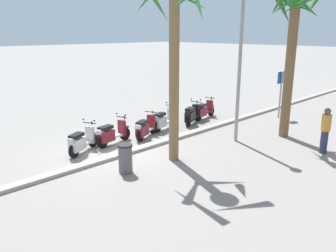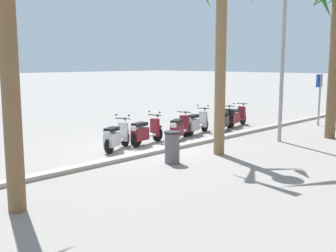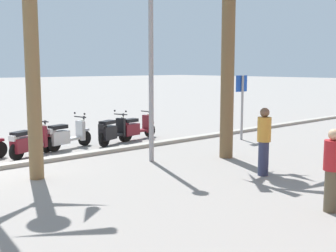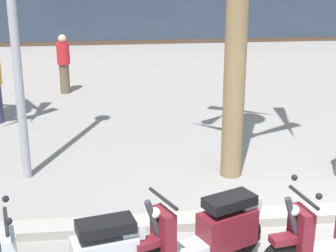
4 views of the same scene
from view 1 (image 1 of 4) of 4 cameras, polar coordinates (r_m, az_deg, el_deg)
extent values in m
plane|color=gray|center=(13.07, -9.12, -4.24)|extent=(200.00, 200.00, 0.00)
cube|color=gray|center=(12.62, -7.63, -4.62)|extent=(60.00, 0.36, 0.12)
cylinder|color=black|center=(18.39, 7.21, 2.47)|extent=(0.53, 0.18, 0.52)
cylinder|color=black|center=(17.32, 5.15, 1.71)|extent=(0.53, 0.18, 0.52)
cube|color=maroon|center=(17.88, 6.30, 2.32)|extent=(0.64, 0.37, 0.08)
cube|color=maroon|center=(17.47, 5.54, 2.35)|extent=(0.72, 0.43, 0.42)
cube|color=black|center=(17.38, 5.53, 3.42)|extent=(0.64, 0.39, 0.12)
cube|color=maroon|center=(18.18, 6.96, 3.26)|extent=(0.19, 0.36, 0.66)
cube|color=maroon|center=(18.33, 7.24, 3.35)|extent=(0.34, 0.21, 0.08)
cylinder|color=#333338|center=(18.21, 7.10, 3.76)|extent=(0.29, 0.11, 0.69)
cylinder|color=black|center=(18.08, 7.01, 4.71)|extent=(0.13, 0.56, 0.04)
sphere|color=white|center=(18.20, 7.15, 4.33)|extent=(0.12, 0.12, 0.12)
cube|color=maroon|center=(17.16, 5.04, 2.94)|extent=(0.27, 0.24, 0.16)
cylinder|color=black|center=(17.29, 4.83, 1.70)|extent=(0.52, 0.28, 0.52)
cylinder|color=black|center=(16.19, 3.42, 0.77)|extent=(0.52, 0.28, 0.52)
cube|color=black|center=(16.77, 4.21, 1.49)|extent=(0.66, 0.48, 0.08)
cube|color=black|center=(16.34, 3.70, 1.59)|extent=(0.75, 0.55, 0.46)
cube|color=black|center=(16.24, 3.70, 2.84)|extent=(0.67, 0.50, 0.12)
cube|color=black|center=(17.06, 4.65, 2.51)|extent=(0.25, 0.37, 0.66)
cube|color=black|center=(17.22, 4.85, 2.63)|extent=(0.36, 0.27, 0.08)
cylinder|color=#333338|center=(17.10, 4.75, 3.06)|extent=(0.29, 0.17, 0.69)
cylinder|color=black|center=(16.96, 4.69, 4.06)|extent=(0.24, 0.54, 0.04)
sphere|color=white|center=(17.08, 4.79, 3.66)|extent=(0.12, 0.12, 0.12)
cube|color=black|center=(16.01, 3.34, 2.29)|extent=(0.30, 0.27, 0.16)
sphere|color=black|center=(17.00, 3.91, 4.51)|extent=(0.07, 0.07, 0.07)
sphere|color=black|center=(16.84, 5.45, 4.38)|extent=(0.07, 0.07, 0.07)
cylinder|color=black|center=(16.34, 0.84, 0.93)|extent=(0.53, 0.22, 0.52)
cylinder|color=black|center=(15.25, -1.78, -0.14)|extent=(0.53, 0.22, 0.52)
cube|color=silver|center=(15.82, -0.33, 0.67)|extent=(0.65, 0.41, 0.08)
cube|color=silver|center=(15.39, -1.33, 0.66)|extent=(0.74, 0.47, 0.44)
cube|color=black|center=(15.28, -1.38, 1.92)|extent=(0.65, 0.43, 0.12)
cube|color=silver|center=(16.12, 0.51, 1.80)|extent=(0.21, 0.36, 0.66)
cube|color=silver|center=(16.27, 0.85, 1.92)|extent=(0.35, 0.23, 0.08)
cylinder|color=#333338|center=(16.15, 0.66, 2.37)|extent=(0.29, 0.13, 0.69)
cylinder|color=black|center=(16.02, 0.52, 3.43)|extent=(0.17, 0.55, 0.04)
sphere|color=white|center=(16.13, 0.70, 3.01)|extent=(0.12, 0.12, 0.12)
cube|color=silver|center=(15.08, -1.97, 1.34)|extent=(0.28, 0.25, 0.16)
sphere|color=black|center=(16.10, -0.25, 3.93)|extent=(0.07, 0.07, 0.07)
sphere|color=black|center=(15.85, 1.22, 3.74)|extent=(0.07, 0.07, 0.07)
cylinder|color=black|center=(15.12, -2.56, -0.29)|extent=(0.52, 0.30, 0.52)
cylinder|color=black|center=(14.03, -4.68, -1.59)|extent=(0.52, 0.30, 0.52)
cube|color=silver|center=(14.60, -3.50, -0.64)|extent=(0.66, 0.50, 0.08)
cube|color=maroon|center=(14.17, -4.30, -0.73)|extent=(0.75, 0.57, 0.43)
cube|color=black|center=(14.06, -4.36, 0.60)|extent=(0.67, 0.52, 0.12)
cube|color=maroon|center=(14.88, -2.86, 0.61)|extent=(0.26, 0.37, 0.66)
cube|color=maroon|center=(15.04, -2.57, 0.77)|extent=(0.36, 0.27, 0.08)
cylinder|color=#333338|center=(14.92, -2.74, 1.24)|extent=(0.29, 0.18, 0.69)
cylinder|color=black|center=(14.77, -2.88, 2.37)|extent=(0.26, 0.53, 0.04)
sphere|color=white|center=(14.89, -2.71, 1.93)|extent=(0.12, 0.12, 0.12)
cube|color=silver|center=(13.85, -4.86, -0.08)|extent=(0.30, 0.28, 0.16)
cylinder|color=black|center=(14.30, -7.18, -1.33)|extent=(0.53, 0.19, 0.52)
cylinder|color=black|center=(13.44, -10.91, -2.60)|extent=(0.53, 0.19, 0.52)
cube|color=silver|center=(13.88, -8.85, -1.66)|extent=(0.64, 0.38, 0.08)
cube|color=maroon|center=(13.53, -10.27, -1.69)|extent=(0.72, 0.43, 0.44)
cube|color=black|center=(13.42, -10.40, -0.27)|extent=(0.64, 0.40, 0.12)
cube|color=maroon|center=(14.10, -7.72, -0.37)|extent=(0.19, 0.36, 0.66)
cube|color=maroon|center=(14.22, -7.22, -0.21)|extent=(0.34, 0.21, 0.08)
cylinder|color=#333338|center=(14.11, -7.51, 0.29)|extent=(0.29, 0.12, 0.69)
cylinder|color=black|center=(13.98, -7.78, 1.49)|extent=(0.13, 0.56, 0.04)
sphere|color=white|center=(14.08, -7.49, 1.01)|extent=(0.12, 0.12, 0.12)
cube|color=silver|center=(13.26, -11.25, -0.95)|extent=(0.27, 0.24, 0.16)
sphere|color=black|center=(14.10, -8.57, 2.08)|extent=(0.07, 0.07, 0.07)
sphere|color=black|center=(13.77, -7.13, 1.81)|extent=(0.07, 0.07, 0.07)
cylinder|color=black|center=(13.66, -12.40, -2.39)|extent=(0.51, 0.31, 0.52)
cylinder|color=black|center=(12.69, -15.42, -3.99)|extent=(0.51, 0.31, 0.52)
cube|color=silver|center=(13.19, -13.75, -2.85)|extent=(0.66, 0.51, 0.08)
cube|color=silver|center=(12.80, -14.90, -3.00)|extent=(0.75, 0.58, 0.43)
cube|color=black|center=(12.68, -15.06, -1.54)|extent=(0.67, 0.53, 0.12)
cube|color=silver|center=(13.43, -12.89, -1.43)|extent=(0.27, 0.37, 0.66)
cube|color=silver|center=(13.57, -12.48, -1.23)|extent=(0.36, 0.28, 0.08)
cylinder|color=#333338|center=(13.45, -12.74, -0.73)|extent=(0.29, 0.18, 0.69)
cylinder|color=black|center=(13.30, -13.01, 0.50)|extent=(0.27, 0.52, 0.04)
sphere|color=white|center=(13.42, -12.74, 0.03)|extent=(0.12, 0.12, 0.12)
cube|color=silver|center=(12.50, -15.76, -2.32)|extent=(0.30, 0.28, 0.16)
sphere|color=black|center=(13.39, -13.95, 1.07)|extent=(0.07, 0.07, 0.07)
sphere|color=black|center=(13.13, -12.21, 0.90)|extent=(0.07, 0.07, 0.07)
cylinder|color=#939399|center=(18.62, 18.24, 4.92)|extent=(0.09, 0.09, 2.40)
cube|color=#1947B7|center=(18.51, 18.32, 7.69)|extent=(0.60, 0.04, 0.60)
cube|color=white|center=(18.52, 18.28, 7.69)|extent=(0.33, 0.02, 0.33)
cylinder|color=brown|center=(15.08, 19.60, 8.78)|extent=(0.40, 0.40, 5.67)
cone|color=#286B2D|center=(14.44, 19.24, 18.77)|extent=(0.32, 1.49, 0.99)
cone|color=#286B2D|center=(14.40, 21.40, 18.60)|extent=(1.23, 1.26, 0.99)
cone|color=#286B2D|center=(14.87, 23.13, 18.27)|extent=(1.50, 0.54, 1.00)
cone|color=#286B2D|center=(15.51, 22.10, 17.99)|extent=(0.65, 1.45, 1.11)
cone|color=#286B2D|center=(15.74, 20.22, 18.59)|extent=(1.05, 1.43, 0.87)
cone|color=#286B2D|center=(15.33, 18.65, 17.96)|extent=(1.32, 0.43, 1.28)
cone|color=#286B2D|center=(14.80, 17.93, 18.89)|extent=(1.22, 1.30, 0.94)
cylinder|color=olive|center=(11.44, 1.02, 8.37)|extent=(0.34, 0.34, 5.90)
cone|color=#337A33|center=(11.58, 4.84, 20.22)|extent=(1.12, 1.55, 1.54)
cone|color=#337A33|center=(11.82, -2.22, 20.32)|extent=(1.72, 0.61, 1.49)
cylinder|color=#2D3351|center=(13.89, 24.57, -2.42)|extent=(0.26, 0.26, 0.86)
cylinder|color=gold|center=(13.70, 24.91, 0.52)|extent=(0.34, 0.34, 0.61)
sphere|color=brown|center=(13.61, 25.12, 2.24)|extent=(0.23, 0.23, 0.23)
cylinder|color=#56565B|center=(10.99, -7.12, -5.53)|extent=(0.44, 0.44, 0.90)
cylinder|color=black|center=(10.83, -7.20, -3.21)|extent=(0.48, 0.48, 0.06)
cylinder|color=#939399|center=(13.84, 11.85, 9.46)|extent=(0.14, 0.14, 5.98)
camera|label=2|loc=(2.83, -125.22, -40.27)|focal=44.05mm
camera|label=3|loc=(4.56, 67.09, -16.07)|focal=46.05mm
camera|label=4|loc=(18.49, -11.77, 12.08)|focal=53.68mm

